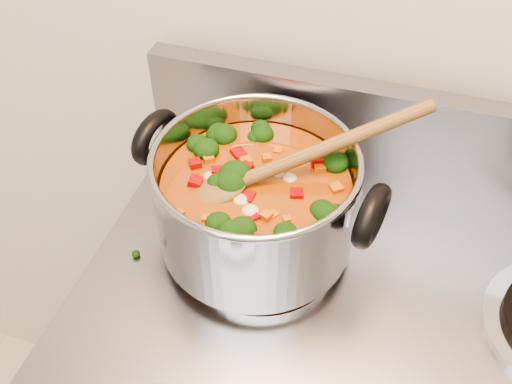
% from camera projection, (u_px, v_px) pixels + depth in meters
% --- Properties ---
extents(stockpot, '(0.29, 0.23, 0.14)m').
position_uv_depth(stockpot, '(256.00, 200.00, 0.64)').
color(stockpot, '#9A9AA1').
rests_on(stockpot, electric_range).
extents(wooden_spoon, '(0.25, 0.18, 0.09)m').
position_uv_depth(wooden_spoon, '(272.00, 169.00, 0.62)').
color(wooden_spoon, brown).
rests_on(wooden_spoon, stockpot).
extents(cooktop_crumbs, '(0.18, 0.31, 0.01)m').
position_uv_depth(cooktop_crumbs, '(241.00, 315.00, 0.62)').
color(cooktop_crumbs, black).
rests_on(cooktop_crumbs, electric_range).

